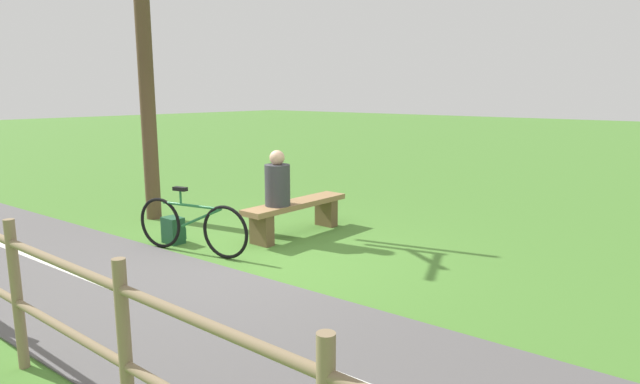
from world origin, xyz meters
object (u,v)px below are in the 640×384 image
Objects in this scene: person_seated at (277,182)px; bicycle at (192,226)px; bench at (296,211)px; backpack at (174,230)px; tree_near_bench at (148,76)px.

person_seated reaches higher than bicycle.
person_seated is at bearing 0.00° from bench.
bench is at bearing 61.62° from bicycle.
bench is 1.64m from bicycle.
backpack is (-0.12, -0.60, -0.19)m from bicycle.
bicycle reaches higher than backpack.
bicycle is at bearing -19.65° from person_seated.
person_seated is 1.36m from bicycle.
bicycle is 0.64m from backpack.
bench is 1.79m from backpack.
bench is at bearing -180.00° from person_seated.
bicycle reaches higher than bench.
bench is at bearing 145.22° from backpack.
person_seated is at bearing 98.52° from tree_near_bench.
bicycle is at bearing 78.47° from backpack.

